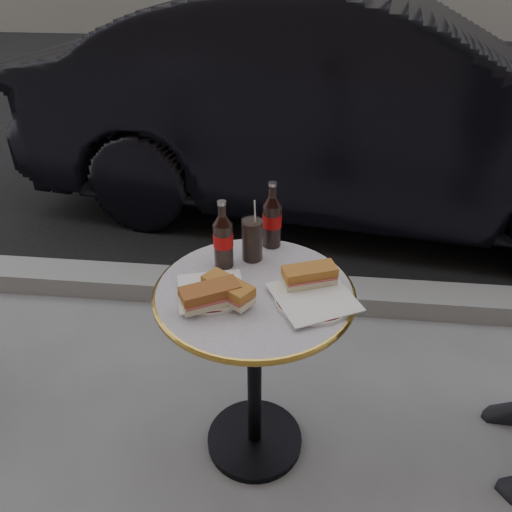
# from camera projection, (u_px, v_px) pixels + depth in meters

# --- Properties ---
(ground) EXTENTS (80.00, 80.00, 0.00)m
(ground) POSITION_uv_depth(u_px,v_px,m) (255.00, 441.00, 1.92)
(ground) COLOR slate
(ground) RESTS_ON ground
(asphalt_road) EXTENTS (40.00, 8.00, 0.00)m
(asphalt_road) POSITION_uv_depth(u_px,v_px,m) (299.00, 94.00, 6.10)
(asphalt_road) COLOR black
(asphalt_road) RESTS_ON ground
(curb) EXTENTS (40.00, 0.20, 0.12)m
(curb) POSITION_uv_depth(u_px,v_px,m) (273.00, 291.00, 2.65)
(curb) COLOR gray
(curb) RESTS_ON ground
(bistro_table) EXTENTS (0.62, 0.62, 0.73)m
(bistro_table) POSITION_uv_depth(u_px,v_px,m) (254.00, 374.00, 1.72)
(bistro_table) COLOR #BAB2C4
(bistro_table) RESTS_ON ground
(plate_left) EXTENTS (0.23, 0.23, 0.01)m
(plate_left) POSITION_uv_depth(u_px,v_px,m) (211.00, 293.00, 1.50)
(plate_left) COLOR white
(plate_left) RESTS_ON bistro_table
(plate_right) EXTENTS (0.29, 0.29, 0.01)m
(plate_right) POSITION_uv_depth(u_px,v_px,m) (314.00, 299.00, 1.47)
(plate_right) COLOR white
(plate_right) RESTS_ON bistro_table
(sandwich_left_a) EXTENTS (0.19, 0.15, 0.06)m
(sandwich_left_a) POSITION_uv_depth(u_px,v_px,m) (210.00, 296.00, 1.43)
(sandwich_left_a) COLOR #975126
(sandwich_left_a) RESTS_ON plate_left
(sandwich_left_b) EXTENTS (0.17, 0.15, 0.06)m
(sandwich_left_b) POSITION_uv_depth(u_px,v_px,m) (228.00, 291.00, 1.45)
(sandwich_left_b) COLOR #AE6D2C
(sandwich_left_b) RESTS_ON plate_left
(sandwich_right) EXTENTS (0.18, 0.13, 0.06)m
(sandwich_right) POSITION_uv_depth(u_px,v_px,m) (309.00, 276.00, 1.51)
(sandwich_right) COLOR #B46E2D
(sandwich_right) RESTS_ON plate_right
(cola_bottle_left) EXTENTS (0.07, 0.07, 0.23)m
(cola_bottle_left) POSITION_uv_depth(u_px,v_px,m) (223.00, 234.00, 1.57)
(cola_bottle_left) COLOR black
(cola_bottle_left) RESTS_ON bistro_table
(cola_bottle_right) EXTENTS (0.07, 0.07, 0.24)m
(cola_bottle_right) POSITION_uv_depth(u_px,v_px,m) (272.00, 215.00, 1.68)
(cola_bottle_right) COLOR black
(cola_bottle_right) RESTS_ON bistro_table
(cola_glass) EXTENTS (0.08, 0.08, 0.14)m
(cola_glass) POSITION_uv_depth(u_px,v_px,m) (252.00, 240.00, 1.63)
(cola_glass) COLOR black
(cola_glass) RESTS_ON bistro_table
(parked_car) EXTENTS (2.06, 4.43, 1.40)m
(parked_car) POSITION_uv_depth(u_px,v_px,m) (360.00, 108.00, 3.22)
(parked_car) COLOR black
(parked_car) RESTS_ON ground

